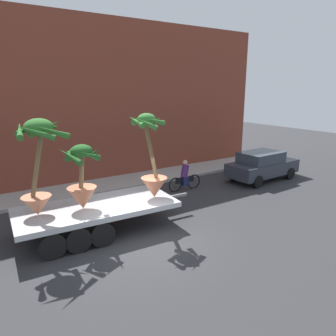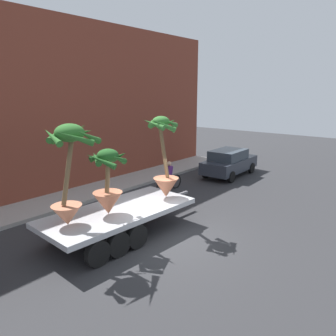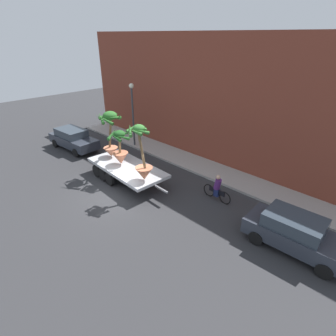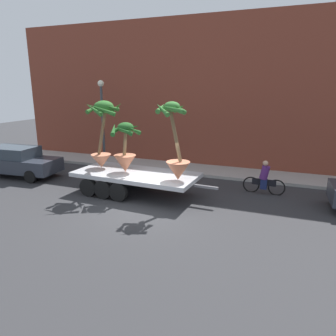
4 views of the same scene
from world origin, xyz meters
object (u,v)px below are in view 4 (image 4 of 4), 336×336
(trailing_car, at_px, (16,161))
(street_lamp, at_px, (102,111))
(cyclist, at_px, (264,179))
(potted_palm_front, at_px, (176,150))
(potted_palm_rear, at_px, (125,151))
(potted_palm_middle, at_px, (103,132))
(flatbed_trailer, at_px, (131,177))

(trailing_car, bearing_deg, street_lamp, 49.78)
(cyclist, bearing_deg, potted_palm_front, -143.01)
(potted_palm_rear, bearing_deg, street_lamp, 132.42)
(potted_palm_middle, height_order, potted_palm_front, potted_palm_front)
(potted_palm_rear, bearing_deg, potted_palm_front, -7.78)
(potted_palm_middle, relative_size, cyclist, 1.66)
(potted_palm_rear, height_order, street_lamp, street_lamp)
(trailing_car, bearing_deg, potted_palm_front, -3.98)
(potted_palm_rear, relative_size, cyclist, 1.19)
(potted_palm_middle, distance_m, cyclist, 7.52)
(potted_palm_rear, xyz_separation_m, potted_palm_middle, (-1.25, 0.24, 0.74))
(potted_palm_middle, bearing_deg, potted_palm_rear, -11.00)
(street_lamp, bearing_deg, potted_palm_middle, -57.51)
(trailing_car, bearing_deg, potted_palm_middle, -0.61)
(cyclist, distance_m, street_lamp, 9.88)
(potted_palm_rear, distance_m, trailing_car, 6.81)
(cyclist, bearing_deg, flatbed_trailer, -159.37)
(flatbed_trailer, relative_size, trailing_car, 1.39)
(potted_palm_front, distance_m, street_lamp, 7.52)
(cyclist, xyz_separation_m, trailing_car, (-12.46, -1.83, 0.16))
(flatbed_trailer, height_order, cyclist, cyclist)
(potted_palm_front, distance_m, cyclist, 4.38)
(potted_palm_front, distance_m, trailing_car, 9.30)
(potted_palm_front, height_order, trailing_car, potted_palm_front)
(potted_palm_rear, bearing_deg, flatbed_trailer, 14.07)
(potted_palm_rear, distance_m, street_lamp, 5.52)
(potted_palm_front, bearing_deg, cyclist, 36.99)
(flatbed_trailer, relative_size, potted_palm_rear, 2.96)
(flatbed_trailer, relative_size, cyclist, 3.51)
(flatbed_trailer, bearing_deg, potted_palm_rear, -165.93)
(trailing_car, distance_m, street_lamp, 5.36)
(potted_palm_rear, bearing_deg, trailing_car, 177.43)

